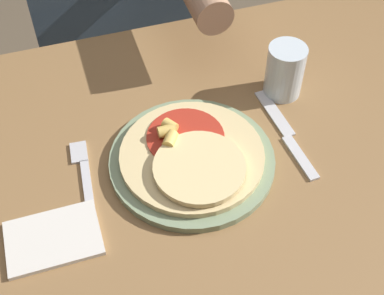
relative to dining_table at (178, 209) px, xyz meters
name	(u,v)px	position (x,y,z in m)	size (l,w,h in m)	color
dining_table	(178,209)	(0.00, 0.00, 0.00)	(1.27, 0.79, 0.76)	olive
plate	(192,160)	(0.03, 0.01, 0.12)	(0.28, 0.28, 0.01)	gray
pizza	(192,156)	(0.03, 0.00, 0.14)	(0.24, 0.24, 0.04)	#E0C689
fork	(84,175)	(-0.15, 0.03, 0.12)	(0.03, 0.18, 0.00)	silver
knife	(287,134)	(0.21, 0.02, 0.12)	(0.03, 0.22, 0.00)	silver
drinking_glass	(285,71)	(0.24, 0.12, 0.16)	(0.07, 0.07, 0.10)	silver
napkin	(53,238)	(-0.21, -0.07, 0.12)	(0.14, 0.10, 0.01)	silver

